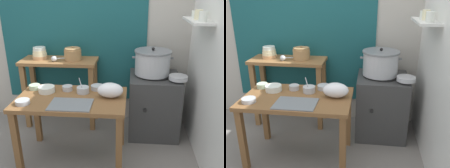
{
  "view_description": "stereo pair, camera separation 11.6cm",
  "coord_description": "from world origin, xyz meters",
  "views": [
    {
      "loc": [
        0.62,
        -2.17,
        1.76
      ],
      "look_at": [
        0.42,
        0.24,
        0.82
      ],
      "focal_mm": 40.22,
      "sensor_mm": 36.0,
      "label": 1
    },
    {
      "loc": [
        0.73,
        -2.16,
        1.76
      ],
      "look_at": [
        0.42,
        0.24,
        0.82
      ],
      "focal_mm": 40.22,
      "sensor_mm": 36.0,
      "label": 2
    }
  ],
  "objects": [
    {
      "name": "ground_plane",
      "position": [
        0.0,
        0.0,
        0.0
      ],
      "size": [
        9.0,
        9.0,
        0.0
      ],
      "primitive_type": "plane",
      "color": "gray"
    },
    {
      "name": "wall_back",
      "position": [
        0.08,
        1.1,
        1.3
      ],
      "size": [
        4.4,
        0.12,
        2.6
      ],
      "color": "#B2ADA3",
      "rests_on": "ground"
    },
    {
      "name": "wall_right",
      "position": [
        1.4,
        0.2,
        1.3
      ],
      "size": [
        0.3,
        3.2,
        2.6
      ],
      "color": "white",
      "rests_on": "ground"
    },
    {
      "name": "prep_table",
      "position": [
        0.02,
        0.09,
        0.61
      ],
      "size": [
        1.1,
        0.66,
        0.72
      ],
      "color": "brown",
      "rests_on": "ground"
    },
    {
      "name": "back_shelf_table",
      "position": [
        -0.3,
        0.83,
        0.68
      ],
      "size": [
        0.96,
        0.4,
        0.9
      ],
      "color": "olive",
      "rests_on": "ground"
    },
    {
      "name": "stove_block",
      "position": [
        0.9,
        0.7,
        0.38
      ],
      "size": [
        0.6,
        0.61,
        0.78
      ],
      "color": "#383838",
      "rests_on": "ground"
    },
    {
      "name": "steamer_pot",
      "position": [
        0.86,
        0.72,
        0.93
      ],
      "size": [
        0.48,
        0.43,
        0.32
      ],
      "color": "#B7BABF",
      "rests_on": "stove_block"
    },
    {
      "name": "clay_pot",
      "position": [
        -0.12,
        0.83,
        0.98
      ],
      "size": [
        0.21,
        0.21,
        0.18
      ],
      "color": "#A37A4C",
      "rests_on": "back_shelf_table"
    },
    {
      "name": "bowl_stack_enamel",
      "position": [
        -0.56,
        0.86,
        0.97
      ],
      "size": [
        0.19,
        0.19,
        0.15
      ],
      "color": "tan",
      "rests_on": "back_shelf_table"
    },
    {
      "name": "ladle",
      "position": [
        -0.33,
        0.74,
        0.94
      ],
      "size": [
        0.26,
        0.12,
        0.07
      ],
      "color": "#B7BABF",
      "rests_on": "back_shelf_table"
    },
    {
      "name": "serving_tray",
      "position": [
        0.05,
        -0.08,
        0.72
      ],
      "size": [
        0.4,
        0.28,
        0.01
      ],
      "primitive_type": "cube",
      "color": "slate",
      "rests_on": "prep_table"
    },
    {
      "name": "plastic_bag",
      "position": [
        0.41,
        0.13,
        0.8
      ],
      "size": [
        0.26,
        0.16,
        0.15
      ],
      "primitive_type": "ellipsoid",
      "color": "white",
      "rests_on": "prep_table"
    },
    {
      "name": "wide_pan",
      "position": [
        1.14,
        0.54,
        0.8
      ],
      "size": [
        0.21,
        0.21,
        0.05
      ],
      "primitive_type": "cylinder",
      "color": "#B7BABF",
      "rests_on": "stove_block"
    },
    {
      "name": "prep_bowl_0",
      "position": [
        -0.27,
        0.21,
        0.75
      ],
      "size": [
        0.17,
        0.17,
        0.06
      ],
      "color": "silver",
      "rests_on": "prep_table"
    },
    {
      "name": "prep_bowl_1",
      "position": [
        -0.41,
        -0.09,
        0.74
      ],
      "size": [
        0.13,
        0.13,
        0.04
      ],
      "color": "#B7BABF",
      "rests_on": "prep_table"
    },
    {
      "name": "prep_bowl_2",
      "position": [
        -0.06,
        0.27,
        0.75
      ],
      "size": [
        0.11,
        0.11,
        0.05
      ],
      "color": "#B7BABF",
      "rests_on": "prep_table"
    },
    {
      "name": "prep_bowl_3",
      "position": [
        0.25,
        0.33,
        0.75
      ],
      "size": [
        0.14,
        0.14,
        0.05
      ],
      "color": "#B7BABF",
      "rests_on": "prep_table"
    },
    {
      "name": "prep_bowl_4",
      "position": [
        0.11,
        0.22,
        0.76
      ],
      "size": [
        0.13,
        0.13,
        0.16
      ],
      "color": "#B7BABF",
      "rests_on": "prep_table"
    },
    {
      "name": "prep_bowl_5",
      "position": [
        -0.43,
        0.28,
        0.75
      ],
      "size": [
        0.12,
        0.12,
        0.05
      ],
      "color": "#B7D1AD",
      "rests_on": "prep_table"
    }
  ]
}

